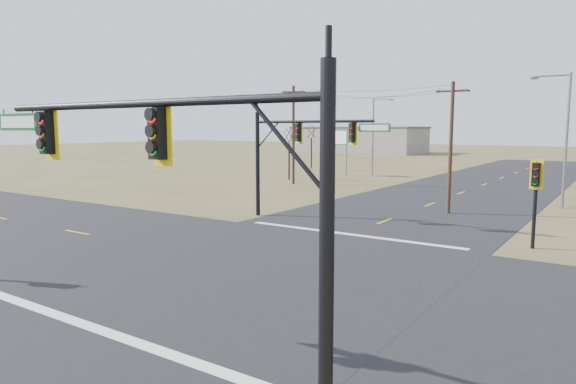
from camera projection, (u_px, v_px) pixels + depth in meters
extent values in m
plane|color=brown|center=(261.00, 267.00, 20.07)|extent=(320.00, 320.00, 0.00)
cube|color=black|center=(261.00, 267.00, 20.07)|extent=(160.00, 14.00, 0.02)
cube|color=black|center=(261.00, 267.00, 20.07)|extent=(14.00, 160.00, 0.02)
cube|color=silver|center=(95.00, 328.00, 13.90)|extent=(12.00, 0.40, 0.01)
cube|color=silver|center=(349.00, 234.00, 26.24)|extent=(12.00, 0.40, 0.01)
cylinder|color=black|center=(327.00, 258.00, 8.56)|extent=(0.26, 0.26, 6.53)
cylinder|color=black|center=(135.00, 104.00, 10.81)|extent=(9.32, 0.17, 0.17)
cube|color=#0C5522|center=(18.00, 122.00, 13.43)|extent=(1.80, 0.05, 0.45)
cylinder|color=black|center=(258.00, 164.00, 31.78)|extent=(0.26, 0.26, 6.40)
cylinder|color=black|center=(311.00, 122.00, 29.30)|extent=(7.77, 0.16, 0.16)
cube|color=#0C5522|center=(374.00, 128.00, 27.18)|extent=(1.80, 0.05, 0.45)
cylinder|color=black|center=(535.00, 206.00, 23.04)|extent=(0.17, 0.17, 3.91)
cylinder|color=#43291D|center=(451.00, 148.00, 32.36)|extent=(0.24, 0.24, 8.32)
cube|color=#43291D|center=(453.00, 91.00, 31.92)|extent=(2.03, 0.40, 0.12)
cylinder|color=#43291D|center=(293.00, 135.00, 49.64)|extent=(0.27, 0.27, 9.49)
cube|color=#43291D|center=(293.00, 92.00, 49.13)|extent=(2.19, 1.00, 0.12)
cylinder|color=slate|center=(330.00, 152.00, 59.65)|extent=(0.14, 0.14, 5.26)
cylinder|color=slate|center=(347.00, 153.00, 58.48)|extent=(0.14, 0.14, 5.26)
cube|color=#0C5522|center=(339.00, 137.00, 58.85)|extent=(2.70, 0.93, 1.75)
cylinder|color=slate|center=(566.00, 141.00, 34.46)|extent=(0.18, 0.18, 9.14)
cylinder|color=slate|center=(552.00, 76.00, 34.53)|extent=(2.19, 0.11, 0.11)
cube|color=slate|center=(534.00, 78.00, 35.15)|extent=(0.55, 0.40, 0.16)
cylinder|color=slate|center=(373.00, 138.00, 57.36)|extent=(0.18, 0.18, 8.79)
cylinder|color=slate|center=(383.00, 99.00, 56.25)|extent=(2.11, 0.11, 0.11)
cube|color=slate|center=(392.00, 100.00, 55.68)|extent=(0.50, 0.25, 0.16)
cylinder|color=black|center=(289.00, 162.00, 54.44)|extent=(0.19, 0.19, 3.78)
cylinder|color=black|center=(311.00, 153.00, 69.68)|extent=(0.19, 0.19, 4.13)
cube|color=gray|center=(359.00, 140.00, 115.99)|extent=(28.00, 14.00, 5.50)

